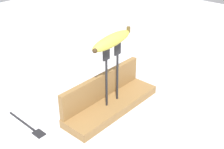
# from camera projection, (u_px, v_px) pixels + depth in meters

# --- Properties ---
(ground_plane) EXTENTS (3.00, 3.00, 0.00)m
(ground_plane) POSITION_uv_depth(u_px,v_px,m) (112.00, 109.00, 0.95)
(ground_plane) COLOR silver
(wooden_board) EXTENTS (0.35, 0.11, 0.03)m
(wooden_board) POSITION_uv_depth(u_px,v_px,m) (112.00, 105.00, 0.94)
(wooden_board) COLOR olive
(wooden_board) RESTS_ON ground
(board_backstop) EXTENTS (0.34, 0.02, 0.08)m
(board_backstop) POSITION_uv_depth(u_px,v_px,m) (102.00, 86.00, 0.94)
(board_backstop) COLOR olive
(board_backstop) RESTS_ON wooden_board
(fork_stand_center) EXTENTS (0.08, 0.01, 0.19)m
(fork_stand_center) POSITION_uv_depth(u_px,v_px,m) (113.00, 70.00, 0.88)
(fork_stand_center) COLOR black
(fork_stand_center) RESTS_ON wooden_board
(banana_raised_center) EXTENTS (0.18, 0.06, 0.04)m
(banana_raised_center) POSITION_uv_depth(u_px,v_px,m) (113.00, 41.00, 0.83)
(banana_raised_center) COLOR #DBD147
(banana_raised_center) RESTS_ON fork_stand_center
(fork_fallen_near) EXTENTS (0.03, 0.17, 0.01)m
(fork_fallen_near) POSITION_uv_depth(u_px,v_px,m) (30.00, 127.00, 0.86)
(fork_fallen_near) COLOR black
(fork_fallen_near) RESTS_ON ground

